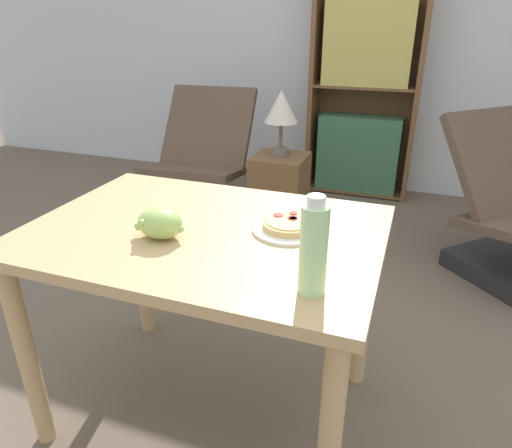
{
  "coord_description": "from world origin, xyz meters",
  "views": [
    {
      "loc": [
        0.5,
        -1.28,
        1.35
      ],
      "look_at": [
        0.09,
        -0.16,
        0.81
      ],
      "focal_mm": 32.0,
      "sensor_mm": 36.0,
      "label": 1
    }
  ],
  "objects_px": {
    "grape_bunch": "(160,223)",
    "side_table": "(279,194)",
    "bookshelf": "(364,97)",
    "pizza_on_plate": "(289,226)",
    "table_lamp": "(281,110)",
    "lounge_chair_near": "(201,175)",
    "drink_bottle": "(313,249)"
  },
  "relations": [
    {
      "from": "grape_bunch",
      "to": "side_table",
      "type": "relative_size",
      "value": 0.29
    },
    {
      "from": "bookshelf",
      "to": "side_table",
      "type": "xyz_separation_m",
      "value": [
        -0.38,
        -0.98,
        -0.52
      ]
    },
    {
      "from": "pizza_on_plate",
      "to": "table_lamp",
      "type": "distance_m",
      "value": 1.59
    },
    {
      "from": "pizza_on_plate",
      "to": "table_lamp",
      "type": "height_order",
      "value": "table_lamp"
    },
    {
      "from": "lounge_chair_near",
      "to": "side_table",
      "type": "bearing_deg",
      "value": -15.9
    },
    {
      "from": "drink_bottle",
      "to": "lounge_chair_near",
      "type": "height_order",
      "value": "drink_bottle"
    },
    {
      "from": "drink_bottle",
      "to": "lounge_chair_near",
      "type": "xyz_separation_m",
      "value": [
        -1.28,
        1.96,
        -0.58
      ]
    },
    {
      "from": "grape_bunch",
      "to": "side_table",
      "type": "xyz_separation_m",
      "value": [
        -0.14,
        1.69,
        -0.53
      ]
    },
    {
      "from": "grape_bunch",
      "to": "drink_bottle",
      "type": "xyz_separation_m",
      "value": [
        0.49,
        -0.14,
        0.07
      ]
    },
    {
      "from": "side_table",
      "to": "table_lamp",
      "type": "bearing_deg",
      "value": -75.96
    },
    {
      "from": "lounge_chair_near",
      "to": "side_table",
      "type": "xyz_separation_m",
      "value": [
        0.64,
        -0.13,
        -0.02
      ]
    },
    {
      "from": "side_table",
      "to": "table_lamp",
      "type": "distance_m",
      "value": 0.56
    },
    {
      "from": "grape_bunch",
      "to": "bookshelf",
      "type": "bearing_deg",
      "value": 84.97
    },
    {
      "from": "drink_bottle",
      "to": "pizza_on_plate",
      "type": "bearing_deg",
      "value": 115.16
    },
    {
      "from": "pizza_on_plate",
      "to": "grape_bunch",
      "type": "height_order",
      "value": "grape_bunch"
    },
    {
      "from": "drink_bottle",
      "to": "bookshelf",
      "type": "bearing_deg",
      "value": 95.25
    },
    {
      "from": "side_table",
      "to": "lounge_chair_near",
      "type": "bearing_deg",
      "value": 168.23
    },
    {
      "from": "pizza_on_plate",
      "to": "side_table",
      "type": "relative_size",
      "value": 0.42
    },
    {
      "from": "pizza_on_plate",
      "to": "side_table",
      "type": "distance_m",
      "value": 1.66
    },
    {
      "from": "pizza_on_plate",
      "to": "side_table",
      "type": "bearing_deg",
      "value": 107.85
    },
    {
      "from": "bookshelf",
      "to": "table_lamp",
      "type": "relative_size",
      "value": 4.16
    },
    {
      "from": "drink_bottle",
      "to": "table_lamp",
      "type": "relative_size",
      "value": 0.59
    },
    {
      "from": "side_table",
      "to": "table_lamp",
      "type": "relative_size",
      "value": 1.29
    },
    {
      "from": "pizza_on_plate",
      "to": "lounge_chair_near",
      "type": "distance_m",
      "value": 2.05
    },
    {
      "from": "grape_bunch",
      "to": "table_lamp",
      "type": "relative_size",
      "value": 0.38
    },
    {
      "from": "side_table",
      "to": "table_lamp",
      "type": "height_order",
      "value": "table_lamp"
    },
    {
      "from": "grape_bunch",
      "to": "bookshelf",
      "type": "distance_m",
      "value": 2.68
    },
    {
      "from": "pizza_on_plate",
      "to": "grape_bunch",
      "type": "relative_size",
      "value": 1.45
    },
    {
      "from": "bookshelf",
      "to": "side_table",
      "type": "relative_size",
      "value": 3.22
    },
    {
      "from": "grape_bunch",
      "to": "pizza_on_plate",
      "type": "bearing_deg",
      "value": 26.97
    },
    {
      "from": "drink_bottle",
      "to": "lounge_chair_near",
      "type": "relative_size",
      "value": 0.28
    },
    {
      "from": "lounge_chair_near",
      "to": "pizza_on_plate",
      "type": "bearing_deg",
      "value": -59.65
    }
  ]
}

